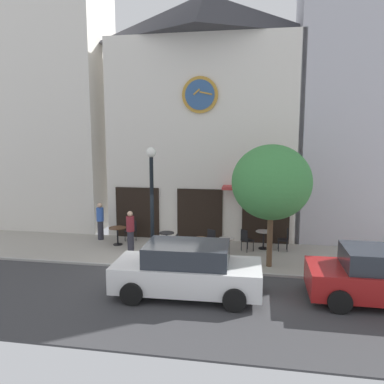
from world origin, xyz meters
name	(u,v)px	position (x,y,z in m)	size (l,w,h in m)	color
ground_plane	(155,275)	(0.00, -0.53, -0.02)	(25.15, 9.18, 0.13)	#9E998E
clock_building	(205,114)	(0.82, 5.49, 5.64)	(8.65, 4.28, 10.92)	silver
neighbor_building_left	(48,100)	(-7.22, 5.77, 6.39)	(6.04, 3.45, 12.77)	silver
neighbor_building_right	(378,64)	(8.36, 5.88, 7.69)	(6.80, 3.67, 15.38)	#B2B2BC
street_lamp	(152,204)	(-0.48, 0.87, 2.15)	(0.36, 0.36, 4.23)	black
street_tree	(271,183)	(3.81, 1.01, 3.03)	(2.78, 2.50, 4.36)	brown
cafe_table_near_curb	(118,232)	(-2.52, 2.63, 0.54)	(0.73, 0.73, 0.76)	black
cafe_table_rightmost	(167,238)	(-0.28, 2.27, 0.48)	(0.61, 0.61, 0.73)	black
cafe_table_center_left	(200,245)	(1.22, 1.56, 0.49)	(0.61, 0.61, 0.75)	black
cafe_table_center_right	(226,245)	(2.20, 1.76, 0.48)	(0.61, 0.61, 0.74)	black
cafe_table_center	(264,237)	(3.62, 3.11, 0.51)	(0.65, 0.65, 0.75)	black
cafe_chair_facing_street	(285,238)	(4.48, 3.01, 0.53)	(0.40, 0.40, 0.90)	black
cafe_chair_right_end	(246,239)	(2.92, 2.63, 0.53)	(0.57, 0.57, 0.90)	black
cafe_chair_facing_wall	(210,239)	(1.50, 2.31, 0.53)	(0.55, 0.55, 0.90)	black
cafe_chair_by_entrance	(179,244)	(0.43, 1.44, 0.53)	(0.40, 0.40, 0.90)	black
cafe_chair_near_tree	(132,229)	(-2.13, 3.34, 0.53)	(0.52, 0.52, 0.90)	black
pedestrian_maroon	(130,231)	(-1.65, 1.78, 0.86)	(0.44, 0.44, 1.67)	#2D2D38
pedestrian_blue	(100,221)	(-3.58, 3.30, 0.86)	(0.45, 0.45, 1.67)	#2D2D38
parked_car_white	(187,270)	(1.37, -1.91, 0.76)	(4.35, 2.12, 1.55)	white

